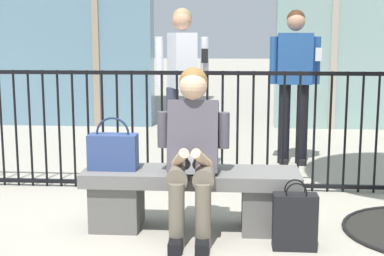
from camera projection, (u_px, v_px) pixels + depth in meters
The scene contains 8 objects.
ground_plane at pixel (191, 228), 4.17m from camera, with size 60.00×60.00×0.00m, color #A8A091.
stone_bench at pixel (191, 193), 4.13m from camera, with size 1.60×0.44×0.45m.
seated_person_with_phone at pixel (192, 147), 3.94m from camera, with size 0.52×0.66×1.21m.
handbag_on_bench at pixel (113, 151), 4.10m from camera, with size 0.36×0.16×0.39m.
shopping_bag at pixel (295, 221), 3.74m from camera, with size 0.30×0.13×0.48m.
bystander_at_railing at pixel (295, 75), 6.13m from camera, with size 0.55×0.27×1.71m.
bystander_further_back at pixel (182, 78), 5.72m from camera, with size 0.55×0.43×1.71m.
plaza_railing at pixel (200, 130), 5.14m from camera, with size 7.73×0.04×1.12m.
Camera 1 is at (0.30, -3.98, 1.44)m, focal length 51.81 mm.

